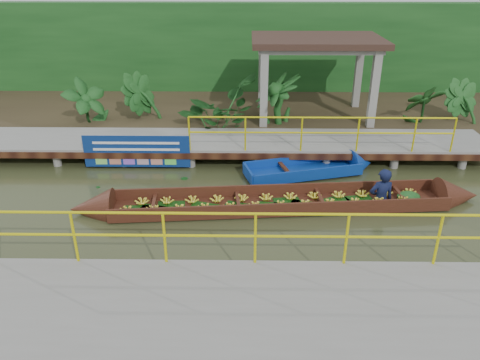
{
  "coord_description": "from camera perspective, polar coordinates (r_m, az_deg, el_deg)",
  "views": [
    {
      "loc": [
        0.63,
        -10.03,
        5.61
      ],
      "look_at": [
        0.48,
        0.5,
        0.6
      ],
      "focal_mm": 35.0,
      "sensor_mm": 36.0,
      "label": 1
    }
  ],
  "objects": [
    {
      "name": "ground",
      "position": [
        11.51,
        -2.43,
        -3.76
      ],
      "size": [
        80.0,
        80.0,
        0.0
      ],
      "primitive_type": "plane",
      "color": "#30371B",
      "rests_on": "ground"
    },
    {
      "name": "vendor_boat",
      "position": [
        11.64,
        6.5,
        -2.25
      ],
      "size": [
        10.22,
        1.88,
        2.17
      ],
      "rotation": [
        0.0,
        0.0,
        0.09
      ],
      "color": "#341A0E",
      "rests_on": "ground"
    },
    {
      "name": "land_strip",
      "position": [
        18.35,
        -1.19,
        8.37
      ],
      "size": [
        30.0,
        8.0,
        0.45
      ],
      "primitive_type": "cube",
      "color": "#312718",
      "rests_on": "ground"
    },
    {
      "name": "pavilion",
      "position": [
        16.73,
        9.3,
        15.52
      ],
      "size": [
        4.4,
        3.0,
        3.0
      ],
      "color": "gray",
      "rests_on": "ground"
    },
    {
      "name": "moored_blue_boat",
      "position": [
        13.72,
        11.15,
        1.54
      ],
      "size": [
        3.89,
        1.94,
        0.9
      ],
      "rotation": [
        0.0,
        0.0,
        0.27
      ],
      "color": "navy",
      "rests_on": "ground"
    },
    {
      "name": "blue_banner",
      "position": [
        13.86,
        -12.48,
        3.43
      ],
      "size": [
        3.08,
        0.04,
        0.96
      ],
      "color": "navy",
      "rests_on": "ground"
    },
    {
      "name": "near_dock",
      "position": [
        7.89,
        3.43,
        -16.87
      ],
      "size": [
        18.0,
        2.4,
        1.73
      ],
      "color": "gray",
      "rests_on": "ground"
    },
    {
      "name": "foliage_backdrop",
      "position": [
        20.36,
        -0.99,
        15.23
      ],
      "size": [
        30.0,
        0.8,
        4.0
      ],
      "primitive_type": "cube",
      "color": "#154317",
      "rests_on": "ground"
    },
    {
      "name": "tropical_plants",
      "position": [
        15.95,
        3.71,
        9.58
      ],
      "size": [
        14.3,
        1.3,
        1.63
      ],
      "color": "#154317",
      "rests_on": "ground"
    },
    {
      "name": "far_dock",
      "position": [
        14.41,
        -1.66,
        4.58
      ],
      "size": [
        16.0,
        2.06,
        1.66
      ],
      "color": "gray",
      "rests_on": "ground"
    }
  ]
}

